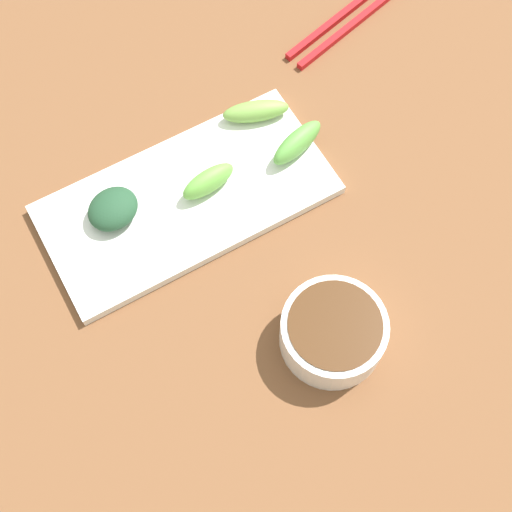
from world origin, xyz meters
The scene contains 8 objects.
tabletop centered at (0.00, 0.00, 0.01)m, with size 2.10×2.10×0.02m, color brown.
sauce_bowl centered at (-0.11, -0.03, 0.04)m, with size 0.10×0.10×0.05m.
serving_plate centered at (0.10, 0.03, 0.03)m, with size 0.15×0.30×0.01m, color white.
broccoli_leafy_0 centered at (0.12, 0.10, 0.05)m, with size 0.05×0.05×0.03m, color #22492E.
broccoli_stalk_1 centered at (0.15, -0.09, 0.04)m, with size 0.02×0.07×0.02m, color #75A746.
broccoli_stalk_2 centered at (0.09, -0.10, 0.05)m, with size 0.02×0.07×0.03m, color #5CA443.
broccoli_stalk_3 centered at (0.09, 0.00, 0.05)m, with size 0.02×0.06×0.03m, color #66AE42.
chopsticks centered at (0.23, -0.28, 0.02)m, with size 0.08×0.23×0.01m.
Camera 1 is at (-0.26, 0.15, 0.70)m, focal length 50.94 mm.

